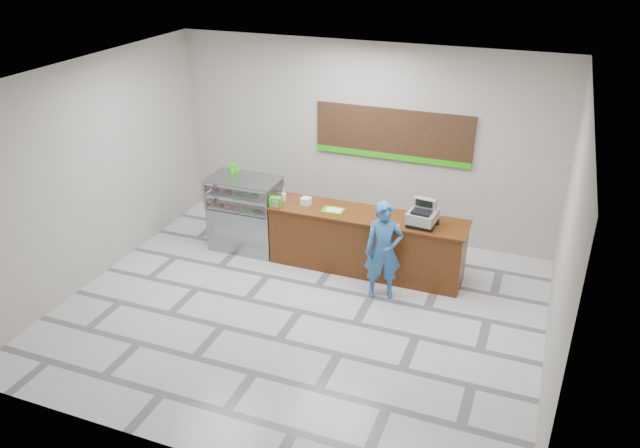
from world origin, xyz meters
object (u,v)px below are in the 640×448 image
at_px(cash_register, 422,216).
at_px(serving_tray, 333,210).
at_px(display_case, 245,213).
at_px(customer, 383,251).
at_px(sales_counter, 366,242).

relative_size(cash_register, serving_tray, 1.35).
distance_m(display_case, cash_register, 3.17).
relative_size(cash_register, customer, 0.30).
distance_m(sales_counter, cash_register, 1.13).
relative_size(sales_counter, cash_register, 6.77).
height_order(sales_counter, cash_register, cash_register).
bearing_deg(display_case, sales_counter, 0.01).
bearing_deg(sales_counter, customer, -54.61).
relative_size(sales_counter, serving_tray, 9.17).
bearing_deg(sales_counter, cash_register, -3.88).
xyz_separation_m(sales_counter, customer, (0.47, -0.67, 0.28)).
bearing_deg(customer, sales_counter, 104.71).
bearing_deg(customer, cash_register, 33.66).
xyz_separation_m(cash_register, serving_tray, (-1.47, -0.01, -0.14)).
bearing_deg(display_case, customer, -13.92).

